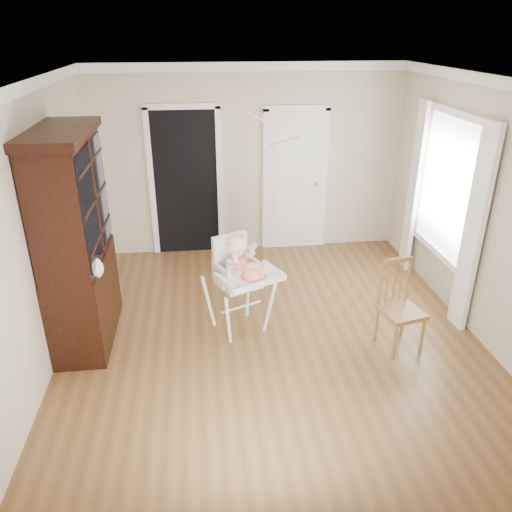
{
  "coord_description": "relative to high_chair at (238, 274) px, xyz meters",
  "views": [
    {
      "loc": [
        -0.72,
        -4.58,
        3.13
      ],
      "look_at": [
        -0.16,
        0.14,
        0.94
      ],
      "focal_mm": 35.0,
      "sensor_mm": 36.0,
      "label": 1
    }
  ],
  "objects": [
    {
      "name": "closet_door",
      "position": [
        1.04,
        2.25,
        0.34
      ],
      "size": [
        0.96,
        0.09,
        2.13
      ],
      "color": "white",
      "rests_on": "wall_back"
    },
    {
      "name": "wall_right",
      "position": [
        2.59,
        -0.23,
        0.66
      ],
      "size": [
        0.0,
        5.0,
        5.0
      ],
      "primitive_type": "plane",
      "rotation": [
        1.57,
        0.0,
        -1.57
      ],
      "color": "beige",
      "rests_on": "floor"
    },
    {
      "name": "baby",
      "position": [
        -0.01,
        0.03,
        0.17
      ],
      "size": [
        0.37,
        0.28,
        0.51
      ],
      "rotation": [
        0.0,
        0.0,
        0.42
      ],
      "color": "beige",
      "rests_on": "high_chair"
    },
    {
      "name": "ceiling",
      "position": [
        0.34,
        -0.23,
        2.01
      ],
      "size": [
        5.0,
        5.0,
        0.0
      ],
      "primitive_type": "plane",
      "rotation": [
        3.14,
        0.0,
        0.0
      ],
      "color": "white",
      "rests_on": "wall_back"
    },
    {
      "name": "china_cabinet",
      "position": [
        -1.65,
        0.04,
        0.45
      ],
      "size": [
        0.6,
        1.35,
        2.27
      ],
      "color": "black",
      "rests_on": "floor"
    },
    {
      "name": "dining_chair",
      "position": [
        1.64,
        -0.53,
        -0.23
      ],
      "size": [
        0.48,
        0.48,
        0.97
      ],
      "rotation": [
        0.0,
        0.0,
        0.24
      ],
      "color": "brown",
      "rests_on": "floor"
    },
    {
      "name": "crown_molding",
      "position": [
        0.34,
        -0.23,
        1.95
      ],
      "size": [
        4.5,
        5.0,
        0.12
      ],
      "primitive_type": null,
      "color": "white",
      "rests_on": "ceiling"
    },
    {
      "name": "high_chair",
      "position": [
        0.0,
        0.0,
        0.0
      ],
      "size": [
        0.89,
        0.97,
        1.11
      ],
      "rotation": [
        0.0,
        0.0,
        0.42
      ],
      "color": "white",
      "rests_on": "floor"
    },
    {
      "name": "window_right",
      "position": [
        2.52,
        0.57,
        0.6
      ],
      "size": [
        0.13,
        1.84,
        2.3
      ],
      "color": "white",
      "rests_on": "wall_right"
    },
    {
      "name": "wall_back",
      "position": [
        0.34,
        2.27,
        0.66
      ],
      "size": [
        4.5,
        0.0,
        4.5
      ],
      "primitive_type": "plane",
      "rotation": [
        1.57,
        0.0,
        0.0
      ],
      "color": "beige",
      "rests_on": "floor"
    },
    {
      "name": "sippy_cup",
      "position": [
        -0.12,
        -0.2,
        0.16
      ],
      "size": [
        0.07,
        0.07,
        0.16
      ],
      "rotation": [
        0.0,
        0.0,
        0.42
      ],
      "color": "pink",
      "rests_on": "high_chair"
    },
    {
      "name": "cake",
      "position": [
        0.13,
        -0.26,
        0.15
      ],
      "size": [
        0.28,
        0.28,
        0.13
      ],
      "color": "silver",
      "rests_on": "high_chair"
    },
    {
      "name": "doorway",
      "position": [
        -0.56,
        2.25,
        0.42
      ],
      "size": [
        1.06,
        0.05,
        2.22
      ],
      "color": "black",
      "rests_on": "wall_back"
    },
    {
      "name": "streamer",
      "position": [
        0.35,
        0.88,
        1.48
      ],
      "size": [
        0.35,
        0.38,
        0.15
      ],
      "primitive_type": null,
      "rotation": [
        0.26,
        0.0,
        0.74
      ],
      "color": "pink",
      "rests_on": "ceiling"
    },
    {
      "name": "floor",
      "position": [
        0.34,
        -0.23,
        -0.69
      ],
      "size": [
        5.0,
        5.0,
        0.0
      ],
      "primitive_type": "plane",
      "color": "brown",
      "rests_on": "ground"
    },
    {
      "name": "wall_left",
      "position": [
        -1.91,
        -0.23,
        0.66
      ],
      "size": [
        0.0,
        5.0,
        5.0
      ],
      "primitive_type": "plane",
      "rotation": [
        1.57,
        0.0,
        1.57
      ],
      "color": "beige",
      "rests_on": "floor"
    }
  ]
}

